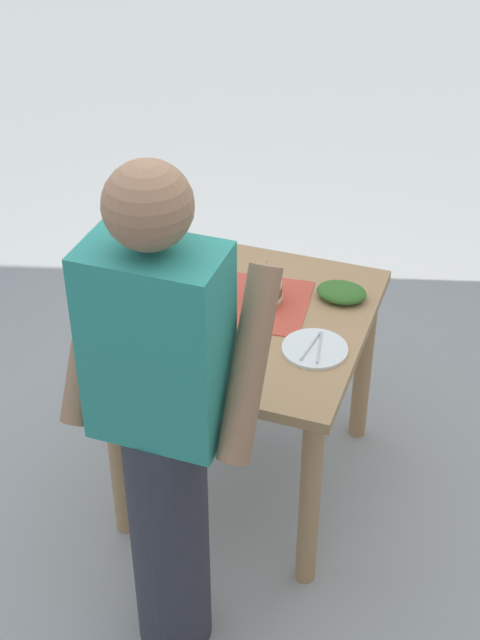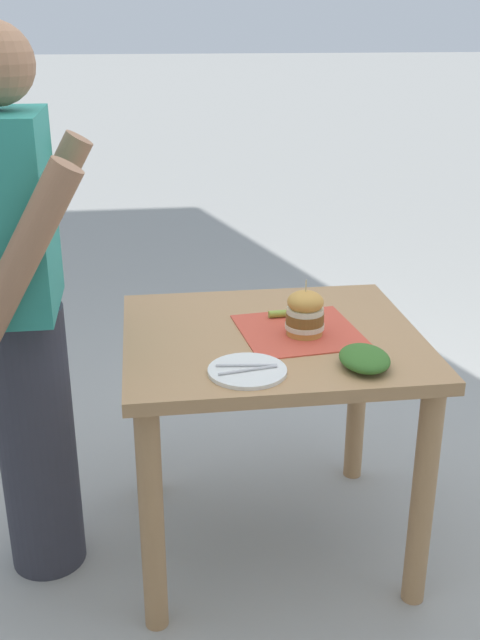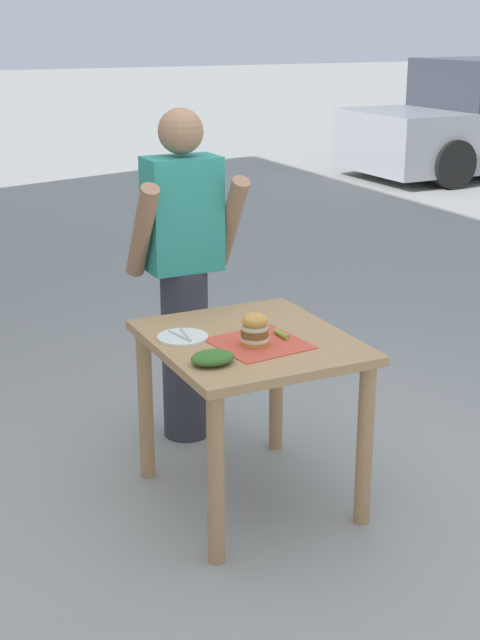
# 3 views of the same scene
# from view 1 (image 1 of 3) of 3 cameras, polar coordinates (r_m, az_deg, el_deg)

# --- Properties ---
(ground_plane) EXTENTS (80.00, 80.00, 0.00)m
(ground_plane) POSITION_cam_1_polar(r_m,az_deg,el_deg) (3.60, 0.53, -9.98)
(ground_plane) COLOR #9E9E99
(patio_table) EXTENTS (0.81, 0.92, 0.78)m
(patio_table) POSITION_cam_1_polar(r_m,az_deg,el_deg) (3.18, 0.60, -1.93)
(patio_table) COLOR tan
(patio_table) RESTS_ON ground
(serving_paper) EXTENTS (0.40, 0.40, 0.00)m
(serving_paper) POSITION_cam_1_polar(r_m,az_deg,el_deg) (3.16, 1.10, 1.12)
(serving_paper) COLOR #D64C38
(serving_paper) RESTS_ON patio_table
(sandwich) EXTENTS (0.12, 0.12, 0.18)m
(sandwich) POSITION_cam_1_polar(r_m,az_deg,el_deg) (3.13, 1.67, 2.22)
(sandwich) COLOR gold
(sandwich) RESTS_ON serving_paper
(pickle_spear) EXTENTS (0.03, 0.10, 0.02)m
(pickle_spear) POSITION_cam_1_polar(r_m,az_deg,el_deg) (3.17, -1.11, 1.47)
(pickle_spear) COLOR #8EA83D
(pickle_spear) RESTS_ON serving_paper
(side_plate_with_forks) EXTENTS (0.22, 0.22, 0.02)m
(side_plate_with_forks) POSITION_cam_1_polar(r_m,az_deg,el_deg) (2.94, 4.81, -1.85)
(side_plate_with_forks) COLOR white
(side_plate_with_forks) RESTS_ON patio_table
(side_salad) EXTENTS (0.18, 0.14, 0.05)m
(side_salad) POSITION_cam_1_polar(r_m,az_deg,el_deg) (3.20, 6.52, 1.78)
(side_salad) COLOR #386B28
(side_salad) RESTS_ON patio_table
(diner_across_table) EXTENTS (0.55, 0.35, 1.69)m
(diner_across_table) POSITION_cam_1_polar(r_m,az_deg,el_deg) (2.49, -4.90, -6.96)
(diner_across_table) COLOR #33333D
(diner_across_table) RESTS_ON ground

